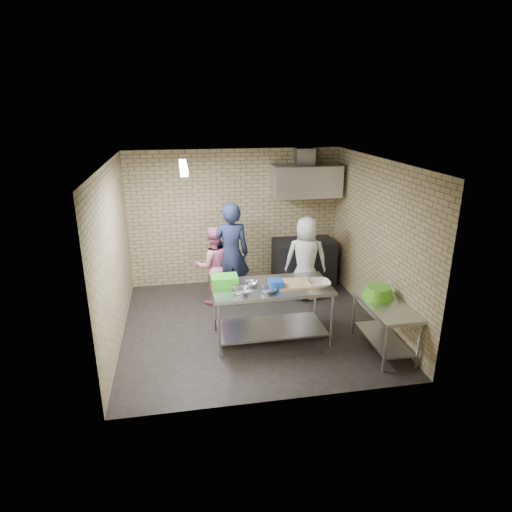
{
  "coord_description": "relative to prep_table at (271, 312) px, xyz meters",
  "views": [
    {
      "loc": [
        -1.1,
        -6.45,
        3.51
      ],
      "look_at": [
        0.1,
        0.2,
        1.15
      ],
      "focal_mm": 30.7,
      "sensor_mm": 36.0,
      "label": 1
    }
  ],
  "objects": [
    {
      "name": "right_wall",
      "position": [
        1.88,
        0.47,
        0.9
      ],
      "size": [
        0.06,
        4.0,
        2.7
      ],
      "primitive_type": "cube",
      "color": "tan",
      "rests_on": "ground"
    },
    {
      "name": "mixing_bowl_b",
      "position": [
        -0.3,
        0.05,
        0.48
      ],
      "size": [
        0.22,
        0.22,
        0.07
      ],
      "primitive_type": "imported",
      "rotation": [
        0.0,
        0.0,
        -0.01
      ],
      "color": "silver",
      "rests_on": "prep_table"
    },
    {
      "name": "cutting_board",
      "position": [
        0.35,
        -0.02,
        0.46
      ],
      "size": [
        0.55,
        0.42,
        0.03
      ],
      "primitive_type": "cube",
      "color": "tan",
      "rests_on": "prep_table"
    },
    {
      "name": "left_wall",
      "position": [
        -2.32,
        0.47,
        0.9
      ],
      "size": [
        0.06,
        4.0,
        2.7
      ],
      "primitive_type": "cube",
      "color": "tan",
      "rests_on": "ground"
    },
    {
      "name": "stove",
      "position": [
        1.13,
        2.12,
        0.0
      ],
      "size": [
        1.2,
        0.7,
        0.9
      ],
      "primitive_type": "cube",
      "color": "black",
      "rests_on": "floor"
    },
    {
      "name": "side_counter",
      "position": [
        1.58,
        -0.63,
        -0.07
      ],
      "size": [
        0.6,
        1.2,
        0.75
      ],
      "primitive_type": "cube",
      "color": "silver",
      "rests_on": "floor"
    },
    {
      "name": "green_crate",
      "position": [
        -0.7,
        0.12,
        0.53
      ],
      "size": [
        0.4,
        0.3,
        0.16
      ],
      "primitive_type": "cube",
      "color": "green",
      "rests_on": "prep_table"
    },
    {
      "name": "range_hood",
      "position": [
        1.13,
        2.17,
        1.65
      ],
      "size": [
        1.3,
        0.6,
        0.6
      ],
      "primitive_type": "cube",
      "color": "silver",
      "rests_on": "back_wall"
    },
    {
      "name": "mixing_bowl_a",
      "position": [
        -0.5,
        -0.2,
        0.48
      ],
      "size": [
        0.28,
        0.28,
        0.07
      ],
      "primitive_type": "imported",
      "rotation": [
        0.0,
        0.0,
        -0.01
      ],
      "color": "silver",
      "rests_on": "prep_table"
    },
    {
      "name": "blue_tub",
      "position": [
        0.05,
        -0.1,
        0.51
      ],
      "size": [
        0.2,
        0.2,
        0.13
      ],
      "primitive_type": "cube",
      "color": "#174BB0",
      "rests_on": "prep_table"
    },
    {
      "name": "ceiling",
      "position": [
        -0.22,
        0.47,
        2.25
      ],
      "size": [
        4.2,
        4.2,
        0.0
      ],
      "primitive_type": "plane",
      "rotation": [
        3.14,
        0.0,
        0.0
      ],
      "color": "black",
      "rests_on": "ground"
    },
    {
      "name": "bottle_red",
      "position": [
        1.18,
        2.36,
        1.58
      ],
      "size": [
        0.07,
        0.07,
        0.18
      ],
      "primitive_type": "cylinder",
      "color": "#B22619",
      "rests_on": "wall_shelf"
    },
    {
      "name": "floor",
      "position": [
        -0.22,
        0.47,
        -0.45
      ],
      "size": [
        4.2,
        4.2,
        0.0
      ],
      "primitive_type": "plane",
      "color": "black",
      "rests_on": "ground"
    },
    {
      "name": "wall_shelf",
      "position": [
        1.43,
        2.36,
        1.47
      ],
      "size": [
        0.8,
        0.2,
        0.04
      ],
      "primitive_type": "cube",
      "color": "#3F2B19",
      "rests_on": "back_wall"
    },
    {
      "name": "front_wall",
      "position": [
        -0.22,
        -1.53,
        0.9
      ],
      "size": [
        4.2,
        0.06,
        2.7
      ],
      "primitive_type": "cube",
      "color": "tan",
      "rests_on": "ground"
    },
    {
      "name": "woman_pink",
      "position": [
        -0.76,
        1.48,
        0.28
      ],
      "size": [
        0.78,
        0.65,
        1.46
      ],
      "primitive_type": "imported",
      "rotation": [
        0.0,
        0.0,
        3.29
      ],
      "color": "pink",
      "rests_on": "floor"
    },
    {
      "name": "prep_table",
      "position": [
        0.0,
        0.0,
        0.0
      ],
      "size": [
        1.79,
        0.9,
        0.9
      ],
      "primitive_type": "cube",
      "color": "#B6B7BD",
      "rests_on": "floor"
    },
    {
      "name": "hood_duct",
      "position": [
        1.13,
        2.32,
        2.1
      ],
      "size": [
        0.35,
        0.3,
        0.3
      ],
      "primitive_type": "cube",
      "color": "#A5A8AD",
      "rests_on": "back_wall"
    },
    {
      "name": "woman_white",
      "position": [
        0.95,
        1.38,
        0.34
      ],
      "size": [
        0.87,
        0.67,
        1.58
      ],
      "primitive_type": "imported",
      "rotation": [
        0.0,
        0.0,
        2.91
      ],
      "color": "white",
      "rests_on": "floor"
    },
    {
      "name": "man_navy",
      "position": [
        -0.45,
        1.39,
        0.5
      ],
      "size": [
        0.72,
        0.49,
        1.9
      ],
      "primitive_type": "imported",
      "rotation": [
        0.0,
        0.0,
        3.19
      ],
      "color": "black",
      "rests_on": "floor"
    },
    {
      "name": "bottle_green",
      "position": [
        1.58,
        2.36,
        1.57
      ],
      "size": [
        0.06,
        0.06,
        0.15
      ],
      "primitive_type": "cylinder",
      "color": "green",
      "rests_on": "wall_shelf"
    },
    {
      "name": "ceramic_bowl",
      "position": [
        0.7,
        -0.15,
        0.49
      ],
      "size": [
        0.35,
        0.35,
        0.08
      ],
      "primitive_type": "imported",
      "rotation": [
        0.0,
        0.0,
        -0.01
      ],
      "color": "beige",
      "rests_on": "prep_table"
    },
    {
      "name": "mixing_bowl_c",
      "position": [
        -0.1,
        -0.22,
        0.48
      ],
      "size": [
        0.26,
        0.26,
        0.06
      ],
      "primitive_type": "imported",
      "rotation": [
        0.0,
        0.0,
        -0.01
      ],
      "color": "#B6B9BD",
      "rests_on": "prep_table"
    },
    {
      "name": "green_basin",
      "position": [
        1.56,
        -0.38,
        0.39
      ],
      "size": [
        0.46,
        0.46,
        0.17
      ],
      "primitive_type": null,
      "color": "#59C626",
      "rests_on": "side_counter"
    },
    {
      "name": "fluorescent_fixture",
      "position": [
        -1.22,
        0.47,
        2.19
      ],
      "size": [
        0.1,
        1.25,
        0.08
      ],
      "primitive_type": "cube",
      "color": "white",
      "rests_on": "ceiling"
    },
    {
      "name": "back_wall",
      "position": [
        -0.22,
        2.47,
        0.9
      ],
      "size": [
        4.2,
        0.06,
        2.7
      ],
      "primitive_type": "cube",
      "color": "tan",
      "rests_on": "ground"
    }
  ]
}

